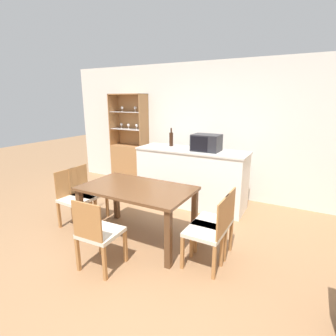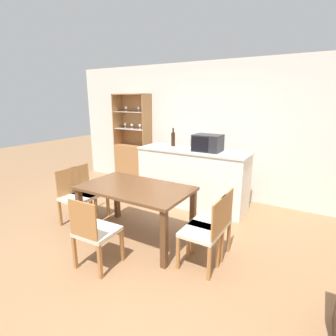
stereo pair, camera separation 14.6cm
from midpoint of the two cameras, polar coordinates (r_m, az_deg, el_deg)
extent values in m
plane|color=#936B47|center=(3.34, -7.86, -19.31)|extent=(18.00, 18.00, 0.00)
cube|color=silver|center=(5.15, 9.36, 8.01)|extent=(6.80, 0.06, 2.55)
cube|color=white|center=(4.70, 4.12, -2.23)|extent=(1.92, 0.60, 0.99)
cube|color=beige|center=(4.58, 4.24, 3.86)|extent=(1.95, 0.63, 0.03)
cube|color=#A37042|center=(6.03, -8.94, 0.83)|extent=(0.83, 0.35, 0.86)
cube|color=#A37042|center=(6.00, -8.35, 10.35)|extent=(0.83, 0.02, 1.11)
cube|color=#A37042|center=(6.13, -12.38, 10.26)|extent=(0.02, 0.35, 1.11)
cube|color=#A37042|center=(5.63, -6.01, 10.14)|extent=(0.02, 0.35, 1.11)
cube|color=#A37042|center=(5.86, -9.56, 15.57)|extent=(0.83, 0.35, 0.02)
cube|color=white|center=(5.89, -9.25, 8.38)|extent=(0.78, 0.30, 0.01)
cube|color=white|center=(5.86, -9.40, 11.95)|extent=(0.78, 0.30, 0.01)
cylinder|color=white|center=(6.06, -10.76, 8.56)|extent=(0.04, 0.04, 0.01)
cylinder|color=white|center=(6.06, -10.77, 8.85)|extent=(0.01, 0.01, 0.06)
sphere|color=white|center=(6.05, -10.79, 9.34)|extent=(0.06, 0.06, 0.06)
cylinder|color=white|center=(5.98, -10.63, 12.03)|extent=(0.04, 0.04, 0.01)
cylinder|color=white|center=(5.98, -10.64, 12.32)|extent=(0.01, 0.01, 0.06)
sphere|color=white|center=(5.98, -10.66, 12.81)|extent=(0.06, 0.06, 0.06)
cylinder|color=white|center=(5.88, -9.29, 8.45)|extent=(0.04, 0.04, 0.01)
cylinder|color=white|center=(5.88, -9.30, 8.74)|extent=(0.01, 0.01, 0.06)
sphere|color=white|center=(5.88, -9.33, 9.24)|extent=(0.06, 0.06, 0.06)
cylinder|color=white|center=(5.78, -7.88, 12.05)|extent=(0.04, 0.04, 0.01)
cylinder|color=white|center=(5.78, -7.89, 12.35)|extent=(0.01, 0.01, 0.06)
sphere|color=white|center=(5.78, -7.91, 12.86)|extent=(0.06, 0.06, 0.06)
cylinder|color=white|center=(5.74, -7.55, 8.36)|extent=(0.04, 0.04, 0.01)
cylinder|color=white|center=(5.74, -7.56, 8.66)|extent=(0.01, 0.01, 0.06)
sphere|color=white|center=(5.73, -7.58, 9.17)|extent=(0.06, 0.06, 0.06)
cube|color=brown|center=(3.49, -7.99, -4.46)|extent=(1.47, 0.86, 0.04)
cube|color=brown|center=(3.81, -19.50, -9.54)|extent=(0.07, 0.07, 0.71)
cube|color=brown|center=(3.02, -1.37, -15.29)|extent=(0.07, 0.07, 0.71)
cube|color=brown|center=(4.29, -12.16, -6.22)|extent=(0.07, 0.07, 0.71)
cube|color=brown|center=(3.61, 4.61, -10.06)|extent=(0.07, 0.07, 0.71)
cube|color=beige|center=(3.12, -15.72, -13.39)|extent=(0.43, 0.43, 0.05)
cube|color=#A8703D|center=(2.90, -18.67, -10.96)|extent=(0.38, 0.03, 0.41)
cube|color=#A8703D|center=(3.46, -15.73, -14.63)|extent=(0.04, 0.04, 0.40)
cube|color=#A8703D|center=(3.25, -10.60, -16.39)|extent=(0.04, 0.04, 0.40)
cube|color=#A8703D|center=(3.24, -20.31, -17.25)|extent=(0.04, 0.04, 0.40)
cube|color=#A8703D|center=(3.01, -15.09, -19.46)|extent=(0.04, 0.04, 0.40)
cube|color=beige|center=(4.33, -17.70, -5.45)|extent=(0.43, 0.43, 0.05)
cube|color=#A8703D|center=(4.39, -19.83, -2.24)|extent=(0.04, 0.38, 0.41)
cube|color=#A8703D|center=(4.42, -14.03, -7.85)|extent=(0.04, 0.04, 0.40)
cube|color=#A8703D|center=(4.16, -17.32, -9.54)|extent=(0.04, 0.04, 0.40)
cube|color=#A8703D|center=(4.65, -17.62, -6.94)|extent=(0.04, 0.04, 0.40)
cube|color=#A8703D|center=(4.41, -20.93, -8.45)|extent=(0.04, 0.04, 0.40)
cube|color=beige|center=(4.17, -20.26, -6.47)|extent=(0.44, 0.44, 0.05)
cube|color=#A8703D|center=(4.25, -22.18, -3.03)|extent=(0.04, 0.38, 0.41)
cube|color=#A8703D|center=(4.22, -16.40, -9.12)|extent=(0.04, 0.04, 0.40)
cube|color=#A8703D|center=(4.01, -20.42, -10.78)|extent=(0.04, 0.04, 0.40)
cube|color=#A8703D|center=(4.49, -19.61, -7.91)|extent=(0.04, 0.04, 0.40)
cube|color=#A8703D|center=(4.29, -23.53, -9.37)|extent=(0.04, 0.04, 0.40)
cube|color=beige|center=(3.27, 8.37, -11.65)|extent=(0.42, 0.42, 0.05)
cube|color=#A8703D|center=(3.12, 11.96, -8.60)|extent=(0.02, 0.38, 0.41)
cube|color=#A8703D|center=(3.28, 3.85, -15.79)|extent=(0.04, 0.04, 0.40)
cube|color=#A8703D|center=(3.58, 6.46, -13.06)|extent=(0.04, 0.04, 0.40)
cube|color=#A8703D|center=(3.17, 10.26, -17.25)|extent=(0.04, 0.04, 0.40)
cube|color=#A8703D|center=(3.48, 12.32, -14.25)|extent=(0.04, 0.04, 0.40)
cube|color=beige|center=(3.05, 6.62, -13.61)|extent=(0.42, 0.42, 0.05)
cube|color=#A8703D|center=(2.89, 10.42, -10.46)|extent=(0.02, 0.38, 0.41)
cube|color=#A8703D|center=(3.09, 1.71, -17.95)|extent=(0.04, 0.04, 0.40)
cube|color=#A8703D|center=(3.37, 4.75, -14.90)|extent=(0.04, 0.04, 0.40)
cube|color=#A8703D|center=(2.96, 8.53, -19.69)|extent=(0.04, 0.04, 0.40)
cube|color=#A8703D|center=(3.26, 10.97, -16.28)|extent=(0.04, 0.04, 0.40)
cube|color=#232328|center=(4.45, 7.42, 5.48)|extent=(0.46, 0.34, 0.28)
cube|color=black|center=(4.32, 5.78, 5.24)|extent=(0.29, 0.01, 0.24)
cylinder|color=black|center=(4.88, -0.17, 6.25)|extent=(0.07, 0.07, 0.25)
cylinder|color=black|center=(4.86, -0.17, 8.22)|extent=(0.03, 0.03, 0.09)
camera|label=1|loc=(0.07, -91.04, -0.28)|focal=28.00mm
camera|label=2|loc=(0.07, 88.96, 0.28)|focal=28.00mm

